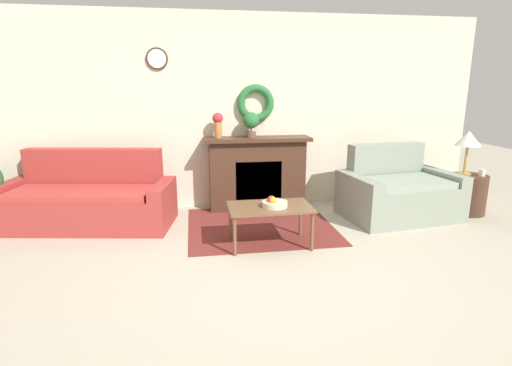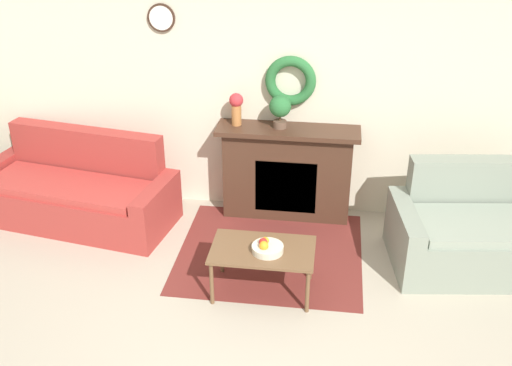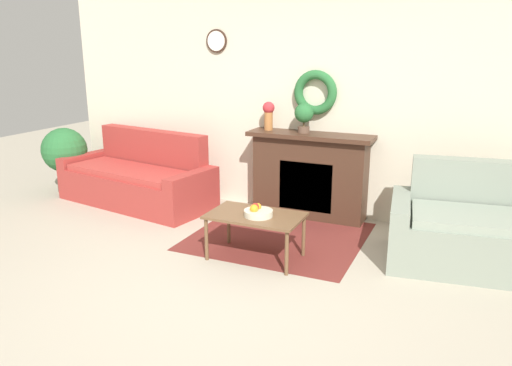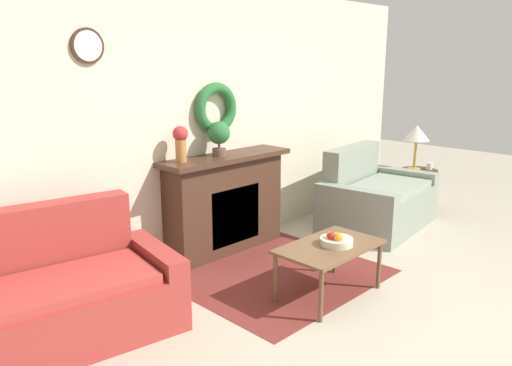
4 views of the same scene
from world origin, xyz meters
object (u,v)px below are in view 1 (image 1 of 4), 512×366
object	(u,v)px
coffee_table	(270,210)
side_table_by_loveseat	(468,194)
fireplace	(257,173)
loveseat_right	(398,193)
mug	(482,173)
fruit_bowl	(274,203)
table_lamp	(468,140)
potted_plant_on_mantel	(251,122)
couch_left	(87,201)
vase_on_mantel_left	(218,123)

from	to	relation	value
coffee_table	side_table_by_loveseat	xyz separation A→B (m)	(2.92, 0.70, -0.13)
fireplace	loveseat_right	bearing A→B (deg)	-20.78
side_table_by_loveseat	mug	size ratio (longest dim) A/B	5.88
fruit_bowl	table_lamp	distance (m)	2.97
loveseat_right	fruit_bowl	world-z (taller)	loveseat_right
table_lamp	potted_plant_on_mantel	size ratio (longest dim) A/B	1.72
side_table_by_loveseat	table_lamp	xyz separation A→B (m)	(-0.06, 0.05, 0.75)
loveseat_right	potted_plant_on_mantel	distance (m)	2.20
loveseat_right	table_lamp	world-z (taller)	table_lamp
table_lamp	loveseat_right	bearing A→B (deg)	-178.62
fruit_bowl	table_lamp	world-z (taller)	table_lamp
side_table_by_loveseat	potted_plant_on_mantel	xyz separation A→B (m)	(-2.92, 0.69, 0.97)
fruit_bowl	table_lamp	bearing A→B (deg)	15.43
loveseat_right	table_lamp	xyz separation A→B (m)	(0.97, 0.02, 0.69)
fireplace	coffee_table	xyz separation A→B (m)	(-0.09, -1.40, -0.11)
couch_left	coffee_table	xyz separation A→B (m)	(2.14, -1.01, 0.09)
fruit_bowl	side_table_by_loveseat	size ratio (longest dim) A/B	0.51
fireplace	side_table_by_loveseat	xyz separation A→B (m)	(2.83, -0.71, -0.25)
loveseat_right	side_table_by_loveseat	world-z (taller)	loveseat_right
loveseat_right	fruit_bowl	bearing A→B (deg)	-165.20
couch_left	mug	xyz separation A→B (m)	(5.17, -0.40, 0.27)
couch_left	coffee_table	world-z (taller)	couch_left
side_table_by_loveseat	vase_on_mantel_left	distance (m)	3.58
fruit_bowl	vase_on_mantel_left	xyz separation A→B (m)	(-0.50, 1.44, 0.73)
mug	loveseat_right	bearing A→B (deg)	174.55
fireplace	fruit_bowl	world-z (taller)	fireplace
potted_plant_on_mantel	fireplace	bearing A→B (deg)	9.38
fireplace	table_lamp	size ratio (longest dim) A/B	2.50
vase_on_mantel_left	potted_plant_on_mantel	xyz separation A→B (m)	(0.46, -0.02, 0.01)
couch_left	fruit_bowl	distance (m)	2.43
loveseat_right	coffee_table	distance (m)	2.02
mug	potted_plant_on_mantel	distance (m)	3.19
side_table_by_loveseat	vase_on_mantel_left	bearing A→B (deg)	168.04
fruit_bowl	potted_plant_on_mantel	bearing A→B (deg)	91.68
couch_left	loveseat_right	world-z (taller)	loveseat_right
couch_left	table_lamp	world-z (taller)	table_lamp
fireplace	mug	world-z (taller)	fireplace
potted_plant_on_mantel	loveseat_right	bearing A→B (deg)	-19.51
fruit_bowl	side_table_by_loveseat	world-z (taller)	fruit_bowl
vase_on_mantel_left	fruit_bowl	bearing A→B (deg)	-71.02
fruit_bowl	potted_plant_on_mantel	distance (m)	1.61
fireplace	side_table_by_loveseat	distance (m)	2.93
table_lamp	mug	xyz separation A→B (m)	(0.17, -0.13, -0.43)
mug	potted_plant_on_mantel	world-z (taller)	potted_plant_on_mantel
table_lamp	potted_plant_on_mantel	distance (m)	2.94
fireplace	table_lamp	distance (m)	2.89
table_lamp	potted_plant_on_mantel	xyz separation A→B (m)	(-2.86, 0.65, 0.22)
couch_left	mug	distance (m)	5.19
fruit_bowl	vase_on_mantel_left	size ratio (longest dim) A/B	0.81
side_table_by_loveseat	table_lamp	size ratio (longest dim) A/B	0.91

